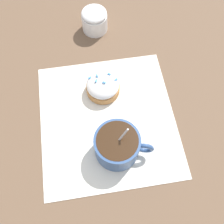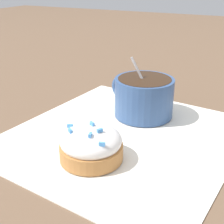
{
  "view_description": "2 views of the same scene",
  "coord_description": "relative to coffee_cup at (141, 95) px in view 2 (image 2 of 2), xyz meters",
  "views": [
    {
      "loc": [
        -0.24,
        0.06,
        0.55
      ],
      "look_at": [
        -0.0,
        -0.01,
        0.03
      ],
      "focal_mm": 42.0,
      "sensor_mm": 36.0,
      "label": 1
    },
    {
      "loc": [
        0.36,
        0.17,
        0.21
      ],
      "look_at": [
        -0.0,
        -0.02,
        0.03
      ],
      "focal_mm": 50.0,
      "sensor_mm": 36.0,
      "label": 2
    }
  ],
  "objects": [
    {
      "name": "coffee_cup",
      "position": [
        0.0,
        0.0,
        0.0
      ],
      "size": [
        0.09,
        0.11,
        0.1
      ],
      "color": "#335184",
      "rests_on": "paper_napkin"
    },
    {
      "name": "frosted_pastry",
      "position": [
        0.15,
        -0.0,
        -0.01
      ],
      "size": [
        0.08,
        0.08,
        0.05
      ],
      "color": "#B2753D",
      "rests_on": "paper_napkin"
    },
    {
      "name": "ground_plane",
      "position": [
        0.08,
        0.01,
        -0.04
      ],
      "size": [
        3.0,
        3.0,
        0.0
      ],
      "primitive_type": "plane",
      "color": "brown"
    },
    {
      "name": "paper_napkin",
      "position": [
        0.08,
        0.01,
        -0.04
      ],
      "size": [
        0.35,
        0.34,
        0.0
      ],
      "color": "white",
      "rests_on": "ground_plane"
    }
  ]
}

